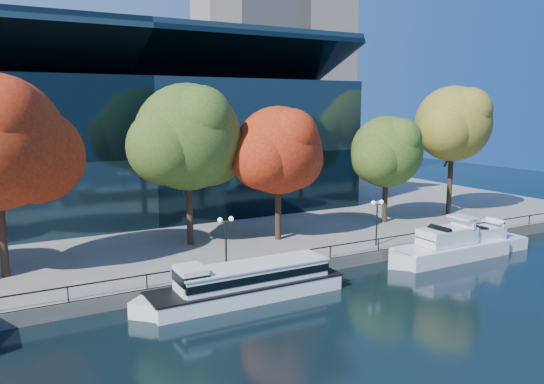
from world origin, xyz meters
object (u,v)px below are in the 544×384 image
tour_boat (243,282)px  lamp_1 (226,231)px  cruiser_far (484,242)px  tree_3 (280,152)px  cruiser_near (447,247)px  lamp_2 (377,212)px  tree_2 (190,139)px  tree_4 (388,153)px  tree_5 (454,125)px

tour_boat → lamp_1: 4.71m
tour_boat → cruiser_far: bearing=0.2°
tree_3 → cruiser_near: bearing=-41.4°
tour_boat → cruiser_far: 24.27m
tour_boat → lamp_2: bearing=14.3°
tour_boat → tree_3: size_ratio=1.24×
cruiser_near → tour_boat: bearing=-179.9°
tree_2 → tree_3: (7.68, -2.15, -1.26)m
tree_4 → tree_5: bearing=-1.5°
tree_3 → tree_4: bearing=4.6°
tree_4 → tree_2: bearing=177.1°
tree_2 → lamp_1: 10.30m
tree_5 → cruiser_near: bearing=-138.1°
cruiser_near → tree_5: tree_5 is taller
tour_boat → tree_3: (8.54, 9.78, 7.81)m
cruiser_near → lamp_1: size_ratio=3.09×
tree_4 → cruiser_far: bearing=-78.7°
tree_5 → lamp_1: bearing=-167.5°
tree_2 → tree_5: 30.54m
cruiser_far → lamp_2: bearing=158.4°
tour_boat → tree_5: tree_5 is taller
tree_5 → tree_3: bearing=-177.9°
tour_boat → tree_5: size_ratio=1.05×
lamp_2 → lamp_1: bearing=180.0°
cruiser_near → lamp_1: lamp_1 is taller
tree_5 → cruiser_far: bearing=-123.9°
cruiser_far → tree_5: bearing=56.1°
cruiser_near → lamp_2: (-4.70, 3.74, 2.86)m
tree_4 → lamp_2: (-7.24, -7.07, -4.28)m
tree_3 → tree_4: (13.58, 1.09, -0.77)m
tree_3 → lamp_2: 10.08m
tree_3 → tree_5: bearing=2.1°
tour_boat → lamp_2: size_ratio=3.74×
cruiser_near → tree_4: size_ratio=1.12×
tour_boat → tree_5: 34.52m
cruiser_far → tree_4: tree_4 is taller
cruiser_near → lamp_2: lamp_2 is taller
tree_2 → tree_5: size_ratio=0.98×
tree_3 → tree_5: size_ratio=0.85×
tree_2 → tree_4: bearing=-2.9°
cruiser_near → tree_4: bearing=76.8°
tour_boat → tree_2: size_ratio=1.07×
tour_boat → tree_2: bearing=85.9°
tree_2 → tree_3: 8.07m
tree_4 → tree_5: size_ratio=0.78×
cruiser_far → tree_5: tree_5 is taller
cruiser_far → tree_3: size_ratio=0.76×
cruiser_near → tree_2: (-18.72, 11.87, 9.16)m
tree_2 → lamp_1: tree_2 is taller
tree_4 → lamp_1: tree_4 is taller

